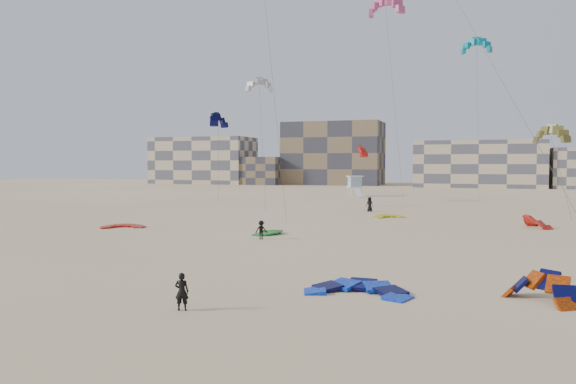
% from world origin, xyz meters
% --- Properties ---
extents(ground, '(320.00, 320.00, 0.00)m').
position_xyz_m(ground, '(0.00, 0.00, 0.00)').
color(ground, beige).
rests_on(ground, ground).
extents(kite_ground_blue, '(4.70, 4.94, 1.46)m').
position_xyz_m(kite_ground_blue, '(4.33, 1.78, 0.00)').
color(kite_ground_blue, blue).
rests_on(kite_ground_blue, ground).
extents(kite_ground_orange, '(4.73, 4.73, 3.41)m').
position_xyz_m(kite_ground_orange, '(12.57, 2.80, 0.00)').
color(kite_ground_orange, '#DD4A02').
rests_on(kite_ground_orange, ground).
extents(kite_ground_red, '(5.20, 5.30, 0.65)m').
position_xyz_m(kite_ground_red, '(-23.09, 21.72, 0.00)').
color(kite_ground_red, red).
rests_on(kite_ground_red, ground).
extents(kite_ground_green, '(4.03, 3.83, 0.86)m').
position_xyz_m(kite_ground_green, '(-7.97, 21.79, 0.00)').
color(kite_ground_green, '#1A8420').
rests_on(kite_ground_green, ground).
extents(kite_ground_red_far, '(4.78, 4.71, 3.66)m').
position_xyz_m(kite_ground_red_far, '(15.36, 34.47, 0.00)').
color(kite_ground_red_far, red).
rests_on(kite_ground_red_far, ground).
extents(kite_ground_yellow, '(4.97, 5.03, 1.05)m').
position_xyz_m(kite_ground_yellow, '(0.14, 40.12, 0.00)').
color(kite_ground_yellow, gold).
rests_on(kite_ground_yellow, ground).
extents(kitesurfer_main, '(0.69, 0.55, 1.64)m').
position_xyz_m(kitesurfer_main, '(-2.20, -3.75, 0.82)').
color(kitesurfer_main, black).
rests_on(kitesurfer_main, ground).
extents(kitesurfer_c, '(1.15, 1.08, 1.56)m').
position_xyz_m(kitesurfer_c, '(-7.14, 18.22, 0.78)').
color(kitesurfer_c, black).
rests_on(kitesurfer_c, ground).
extents(kitesurfer_e, '(1.03, 0.78, 1.89)m').
position_xyz_m(kitesurfer_e, '(-3.47, 47.46, 0.94)').
color(kitesurfer_e, black).
rests_on(kitesurfer_e, ground).
extents(kite_fly_grey, '(6.43, 11.13, 15.77)m').
position_xyz_m(kite_fly_grey, '(-15.71, 39.52, 15.69)').
color(kite_fly_grey, silver).
rests_on(kite_fly_grey, ground).
extents(kite_fly_pink, '(4.81, 10.58, 24.40)m').
position_xyz_m(kite_fly_pink, '(-0.55, 40.69, 24.16)').
color(kite_fly_pink, '#F0528C').
rests_on(kite_fly_pink, ground).
extents(kite_fly_olive, '(4.30, 4.30, 8.91)m').
position_xyz_m(kite_fly_olive, '(16.08, 31.54, 8.79)').
color(kite_fly_olive, brown).
rests_on(kite_fly_olive, ground).
extents(kite_fly_navy, '(3.82, 5.00, 12.48)m').
position_xyz_m(kite_fly_navy, '(-24.23, 45.74, 12.04)').
color(kite_fly_navy, '#050538').
rests_on(kite_fly_navy, ground).
extents(kite_fly_teal_b, '(4.24, 5.09, 23.15)m').
position_xyz_m(kite_fly_teal_b, '(9.32, 60.87, 22.93)').
color(kite_fly_teal_b, '#0D8AAB').
rests_on(kite_fly_teal_b, ground).
extents(kite_fly_red, '(8.25, 11.51, 8.76)m').
position_xyz_m(kite_fly_red, '(-8.11, 66.39, 8.05)').
color(kite_fly_red, red).
rests_on(kite_fly_red, ground).
extents(lifeguard_tower_far, '(3.69, 5.79, 3.86)m').
position_xyz_m(lifeguard_tower_far, '(-12.24, 79.79, 1.91)').
color(lifeguard_tower_far, white).
rests_on(lifeguard_tower_far, ground).
extents(condo_west_a, '(30.00, 15.00, 14.00)m').
position_xyz_m(condo_west_a, '(-70.00, 130.00, 7.00)').
color(condo_west_a, '#C4AF90').
rests_on(condo_west_a, ground).
extents(condo_west_b, '(28.00, 14.00, 18.00)m').
position_xyz_m(condo_west_b, '(-30.00, 134.00, 9.00)').
color(condo_west_b, brown).
rests_on(condo_west_b, ground).
extents(condo_mid, '(32.00, 16.00, 12.00)m').
position_xyz_m(condo_mid, '(10.00, 130.00, 6.00)').
color(condo_mid, '#C4AF90').
rests_on(condo_mid, ground).
extents(condo_fill_left, '(12.00, 10.00, 8.00)m').
position_xyz_m(condo_fill_left, '(-50.00, 128.00, 4.00)').
color(condo_fill_left, brown).
rests_on(condo_fill_left, ground).
extents(condo_fill_right, '(10.00, 10.00, 10.00)m').
position_xyz_m(condo_fill_right, '(32.00, 128.00, 5.00)').
color(condo_fill_right, '#C4AF90').
rests_on(condo_fill_right, ground).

